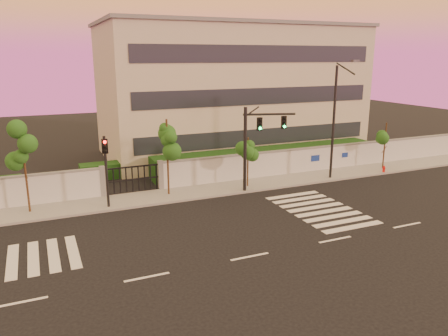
{
  "coord_description": "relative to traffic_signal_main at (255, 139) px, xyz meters",
  "views": [
    {
      "loc": [
        -8.8,
        -17.05,
        9.3
      ],
      "look_at": [
        1.28,
        6.0,
        2.84
      ],
      "focal_mm": 35.0,
      "sensor_mm": 36.0,
      "label": 1
    }
  ],
  "objects": [
    {
      "name": "perimeter_wall",
      "position": [
        -4.94,
        2.74,
        -2.72
      ],
      "size": [
        60.0,
        0.36,
        2.2
      ],
      "color": "silver",
      "rests_on": "ground"
    },
    {
      "name": "hedge_row",
      "position": [
        -3.88,
        5.48,
        -2.97
      ],
      "size": [
        41.0,
        4.25,
        1.8
      ],
      "color": "#103813",
      "rests_on": "ground"
    },
    {
      "name": "traffic_signal_secondary",
      "position": [
        -10.09,
        0.34,
        -0.85
      ],
      "size": [
        0.36,
        0.35,
        4.63
      ],
      "rotation": [
        0.0,
        0.0,
        -0.3
      ],
      "color": "black",
      "rests_on": "ground"
    },
    {
      "name": "sidewalk",
      "position": [
        -5.05,
        1.24,
        -3.71
      ],
      "size": [
        60.0,
        3.0,
        0.15
      ],
      "primitive_type": "cube",
      "color": "gray",
      "rests_on": "ground"
    },
    {
      "name": "road_markings",
      "position": [
        -6.63,
        -5.5,
        -3.78
      ],
      "size": [
        57.0,
        7.62,
        0.02
      ],
      "color": "silver",
      "rests_on": "ground"
    },
    {
      "name": "traffic_signal_main",
      "position": [
        0.0,
        0.0,
        0.0
      ],
      "size": [
        3.73,
        1.22,
        6.0
      ],
      "rotation": [
        0.0,
        0.0,
        -0.3
      ],
      "color": "black",
      "rests_on": "ground"
    },
    {
      "name": "streetlight_east",
      "position": [
        6.85,
        0.19,
        1.11
      ],
      "size": [
        0.54,
        2.18,
        9.07
      ],
      "color": "black",
      "rests_on": "ground"
    },
    {
      "name": "street_tree_c",
      "position": [
        -14.61,
        1.39,
        0.41
      ],
      "size": [
        1.57,
        1.25,
        5.71
      ],
      "color": "#382314",
      "rests_on": "ground"
    },
    {
      "name": "institutional_building",
      "position": [
        3.95,
        12.73,
        2.37
      ],
      "size": [
        24.4,
        12.4,
        12.25
      ],
      "color": "beige",
      "rests_on": "ground"
    },
    {
      "name": "street_tree_f",
      "position": [
        12.84,
        1.12,
        -0.86
      ],
      "size": [
        1.4,
        1.11,
        3.98
      ],
      "color": "#382314",
      "rests_on": "ground"
    },
    {
      "name": "ground",
      "position": [
        -5.05,
        -9.26,
        -3.79
      ],
      "size": [
        120.0,
        120.0,
        0.0
      ],
      "primitive_type": "plane",
      "color": "black",
      "rests_on": "ground"
    },
    {
      "name": "street_tree_d",
      "position": [
        -5.86,
        1.37,
        0.11
      ],
      "size": [
        1.56,
        1.24,
        5.3
      ],
      "color": "#382314",
      "rests_on": "ground"
    },
    {
      "name": "street_tree_e",
      "position": [
        -0.06,
        0.92,
        -1.05
      ],
      "size": [
        1.31,
        1.04,
        3.72
      ],
      "color": "#382314",
      "rests_on": "ground"
    },
    {
      "name": "fire_hydrant",
      "position": [
        11.85,
        -0.04,
        -3.46
      ],
      "size": [
        0.27,
        0.25,
        0.67
      ],
      "rotation": [
        0.0,
        0.0,
        0.37
      ],
      "color": "red",
      "rests_on": "ground"
    }
  ]
}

